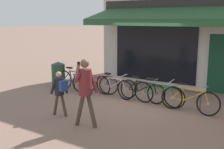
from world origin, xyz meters
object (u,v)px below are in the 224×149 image
Objects in this scene: bicycle_black at (142,90)px; bicycle_orange at (189,100)px; bicycle_green at (158,94)px; pedestrian_adult at (85,85)px; litter_bin at (58,75)px; bicycle_red at (95,84)px; bicycle_blue at (75,81)px; bicycle_silver at (114,87)px; pedestrian_child at (60,88)px.

bicycle_orange is (1.64, -0.22, 0.01)m from bicycle_black.
pedestrian_adult is at bearing -105.37° from bicycle_green.
bicycle_red is at bearing 4.23° from litter_bin.
bicycle_green is at bearing 178.81° from bicycle_orange.
pedestrian_adult reaches higher than bicycle_red.
bicycle_silver is at bearing 0.17° from bicycle_blue.
bicycle_red is 1.31× the size of pedestrian_child.
bicycle_red is at bearing -65.45° from pedestrian_child.
bicycle_red is 0.96× the size of bicycle_silver.
pedestrian_adult is (0.88, -2.59, 0.69)m from bicycle_silver.
litter_bin is at bearing -34.52° from pedestrian_child.
bicycle_blue is 1.06× the size of pedestrian_adult.
bicycle_orange is 1.40× the size of pedestrian_child.
bicycle_orange is at bearing 0.76° from litter_bin.
pedestrian_adult reaches higher than litter_bin.
bicycle_blue reaches higher than bicycle_green.
bicycle_red is at bearing 0.97° from bicycle_blue.
bicycle_blue is at bearing -167.58° from bicycle_silver.
bicycle_red is 1.58× the size of litter_bin.
bicycle_red is 1.79m from bicycle_black.
pedestrian_adult is at bearing -123.36° from bicycle_orange.
bicycle_blue is 1.06× the size of bicycle_silver.
bicycle_orange is at bearing -21.24° from bicycle_red.
pedestrian_adult reaches higher than bicycle_green.
bicycle_blue is 1.07× the size of bicycle_black.
bicycle_blue is at bearing 4.97° from litter_bin.
bicycle_silver reaches higher than bicycle_black.
pedestrian_child is at bearing -60.03° from bicycle_blue.
bicycle_blue is 1.05× the size of bicycle_green.
pedestrian_child is at bearing -44.84° from litter_bin.
bicycle_black is at bearing 167.03° from bicycle_green.
bicycle_black is 1.66m from bicycle_orange.
bicycle_red is 3.13m from pedestrian_adult.
bicycle_red is 2.43m from bicycle_green.
bicycle_green reaches higher than bicycle_black.
bicycle_black is 3.44m from litter_bin.
bicycle_orange reaches higher than bicycle_black.
pedestrian_child reaches higher than litter_bin.
bicycle_blue reaches higher than bicycle_red.
bicycle_blue reaches higher than bicycle_black.
bicycle_black is at bearing 2.12° from bicycle_blue.
bicycle_green is (1.65, -0.03, 0.01)m from bicycle_silver.
pedestrian_adult is at bearing -77.44° from bicycle_red.
bicycle_blue is at bearing -177.67° from bicycle_green.
bicycle_green is at bearing -101.06° from pedestrian_adult.
pedestrian_adult is 1.12m from pedestrian_child.
bicycle_blue is 4.29m from bicycle_orange.
bicycle_silver is at bearing -84.24° from pedestrian_child.
pedestrian_child reaches higher than bicycle_red.
pedestrian_adult reaches higher than bicycle_black.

